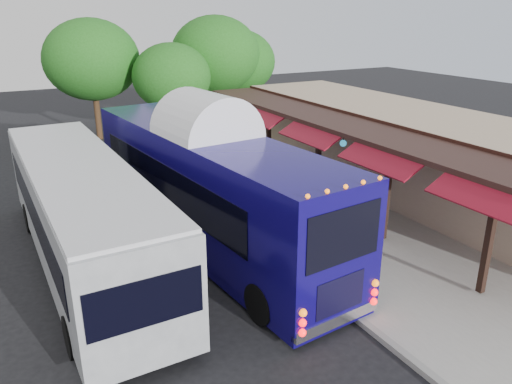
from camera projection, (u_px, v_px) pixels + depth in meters
ground at (290, 269)px, 15.70m from camera, size 90.00×90.00×0.00m
sidewalk at (340, 200)px, 21.22m from camera, size 10.00×40.00×0.15m
curb at (235, 222)px, 19.00m from camera, size 0.20×40.00×0.16m
station_shelter at (403, 150)px, 22.13m from camera, size 8.15×20.00×3.60m
coach_bus at (208, 182)px, 16.71m from camera, size 4.04×13.24×4.17m
city_bus at (82, 211)px, 15.29m from camera, size 3.01×12.63×3.38m
ped_a at (293, 227)px, 16.32m from camera, size 0.73×0.65×1.67m
ped_b at (344, 200)px, 18.30m from camera, size 1.11×0.99×1.90m
ped_c at (215, 166)px, 22.50m from camera, size 1.17×0.93×1.85m
ped_d at (204, 158)px, 24.19m from camera, size 1.15×1.04×1.55m
sign_board at (337, 195)px, 19.39m from camera, size 0.08×0.51×1.12m
tree_left at (172, 77)px, 29.57m from camera, size 4.66×4.66×5.96m
tree_mid at (215, 54)px, 32.66m from camera, size 5.83×5.83×7.46m
tree_right at (238, 62)px, 34.51m from camera, size 5.10×5.10×6.53m
tree_far at (92, 60)px, 30.05m from camera, size 5.73×5.73×7.33m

